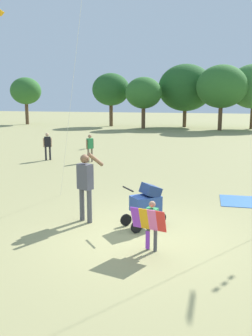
{
  "coord_description": "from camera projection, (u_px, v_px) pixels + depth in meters",
  "views": [
    {
      "loc": [
        1.48,
        -7.27,
        2.99
      ],
      "look_at": [
        -0.51,
        0.98,
        1.3
      ],
      "focal_mm": 38.54,
      "sensor_mm": 36.0,
      "label": 1
    }
  ],
  "objects": [
    {
      "name": "treeline_distant",
      "position": [
        219.0,
        89.0,
        33.34
      ],
      "size": [
        41.98,
        7.11,
        6.07
      ],
      "color": "brown",
      "rests_on": "ground"
    },
    {
      "name": "stroller",
      "position": [
        147.0,
        201.0,
        8.32
      ],
      "size": [
        1.02,
        0.93,
        1.03
      ],
      "color": "black",
      "rests_on": "ground"
    },
    {
      "name": "ground_plane",
      "position": [
        138.0,
        236.0,
        7.86
      ],
      "size": [
        120.0,
        120.0,
        0.0
      ],
      "primitive_type": "plane",
      "color": "#938E5B"
    },
    {
      "name": "person_sitting_far",
      "position": [
        90.0,
        146.0,
        16.57
      ],
      "size": [
        0.3,
        0.34,
        1.28
      ],
      "color": "#7F705B",
      "rests_on": "ground"
    },
    {
      "name": "person_adult_flyer",
      "position": [
        85.0,
        181.0,
        8.59
      ],
      "size": [
        0.65,
        0.48,
        1.73
      ],
      "color": "#4C4C51",
      "rests_on": "ground"
    },
    {
      "name": "child_with_butterfly_kite",
      "position": [
        151.0,
        221.0,
        6.97
      ],
      "size": [
        0.71,
        0.43,
        1.01
      ],
      "color": "#4C4C51",
      "rests_on": "ground"
    },
    {
      "name": "person_couple_left",
      "position": [
        48.0,
        144.0,
        17.08
      ],
      "size": [
        0.36,
        0.3,
        1.3
      ],
      "color": "#232328",
      "rests_on": "ground"
    },
    {
      "name": "picnic_blanket",
      "position": [
        242.0,
        201.0,
        10.41
      ],
      "size": [
        1.24,
        1.24,
        0.02
      ],
      "primitive_type": "cube",
      "rotation": [
        0.0,
        0.0,
        0.02
      ],
      "color": "#3366B2",
      "rests_on": "ground"
    }
  ]
}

